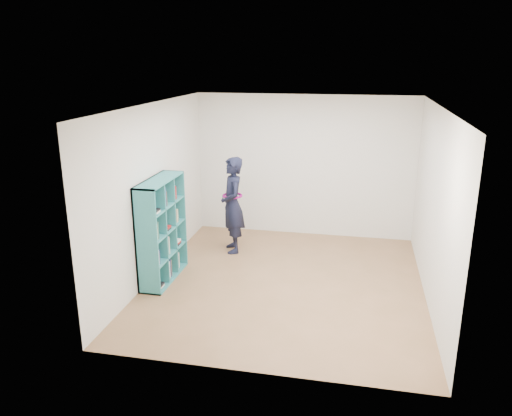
# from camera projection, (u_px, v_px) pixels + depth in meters

# --- Properties ---
(floor) EXTENTS (4.50, 4.50, 0.00)m
(floor) POSITION_uv_depth(u_px,v_px,m) (285.00, 283.00, 7.43)
(floor) COLOR brown
(floor) RESTS_ON ground
(ceiling) EXTENTS (4.50, 4.50, 0.00)m
(ceiling) POSITION_uv_depth(u_px,v_px,m) (288.00, 106.00, 6.68)
(ceiling) COLOR white
(ceiling) RESTS_ON wall_back
(wall_left) EXTENTS (0.02, 4.50, 2.60)m
(wall_left) POSITION_uv_depth(u_px,v_px,m) (154.00, 192.00, 7.44)
(wall_left) COLOR silver
(wall_left) RESTS_ON floor
(wall_right) EXTENTS (0.02, 4.50, 2.60)m
(wall_right) POSITION_uv_depth(u_px,v_px,m) (434.00, 207.00, 6.66)
(wall_right) COLOR silver
(wall_right) RESTS_ON floor
(wall_back) EXTENTS (4.00, 0.02, 2.60)m
(wall_back) POSITION_uv_depth(u_px,v_px,m) (304.00, 166.00, 9.16)
(wall_back) COLOR silver
(wall_back) RESTS_ON floor
(wall_front) EXTENTS (4.00, 0.02, 2.60)m
(wall_front) POSITION_uv_depth(u_px,v_px,m) (253.00, 260.00, 4.95)
(wall_front) COLOR silver
(wall_front) RESTS_ON floor
(bookshelf) EXTENTS (0.34, 1.16, 1.55)m
(bookshelf) POSITION_uv_depth(u_px,v_px,m) (160.00, 231.00, 7.38)
(bookshelf) COLOR teal
(bookshelf) RESTS_ON floor
(person) EXTENTS (0.61, 0.71, 1.65)m
(person) POSITION_uv_depth(u_px,v_px,m) (233.00, 205.00, 8.44)
(person) COLOR black
(person) RESTS_ON floor
(smartphone) EXTENTS (0.06, 0.09, 0.14)m
(smartphone) POSITION_uv_depth(u_px,v_px,m) (223.00, 198.00, 8.46)
(smartphone) COLOR silver
(smartphone) RESTS_ON person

